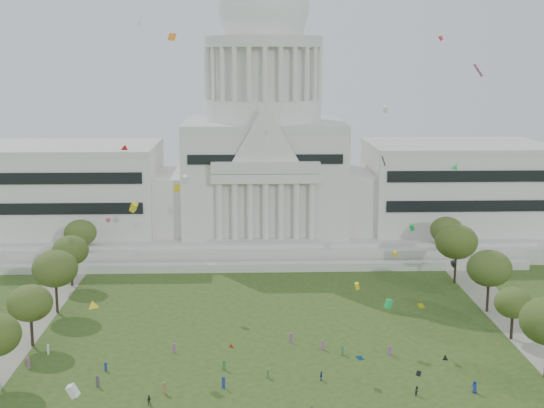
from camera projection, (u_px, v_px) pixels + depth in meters
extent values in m
cube|color=beige|center=(264.00, 232.00, 218.60)|extent=(160.00, 60.00, 4.00)
cube|color=beige|center=(267.00, 267.00, 186.41)|extent=(130.00, 3.00, 2.00)
cube|color=beige|center=(266.00, 253.00, 193.97)|extent=(140.00, 3.00, 5.00)
cube|color=silver|center=(69.00, 190.00, 213.31)|extent=(50.00, 34.00, 22.00)
cube|color=silver|center=(455.00, 188.00, 216.95)|extent=(50.00, 34.00, 22.00)
cube|color=silver|center=(168.00, 201.00, 212.85)|extent=(12.00, 26.00, 16.00)
cube|color=silver|center=(359.00, 200.00, 214.64)|extent=(12.00, 26.00, 16.00)
cube|color=silver|center=(264.00, 178.00, 214.56)|extent=(44.00, 38.00, 28.00)
cube|color=silver|center=(266.00, 178.00, 194.33)|extent=(28.00, 3.00, 2.40)
cube|color=black|center=(53.00, 194.00, 196.05)|extent=(46.00, 0.40, 11.00)
cube|color=black|center=(473.00, 191.00, 199.69)|extent=(46.00, 0.40, 11.00)
cylinder|color=silver|center=(264.00, 110.00, 210.85)|extent=(32.00, 32.00, 6.00)
cylinder|color=silver|center=(264.00, 73.00, 208.94)|extent=(28.00, 28.00, 14.00)
cylinder|color=beige|center=(264.00, 42.00, 207.32)|extent=(32.40, 32.40, 3.00)
cylinder|color=silver|center=(263.00, 21.00, 206.26)|extent=(22.00, 22.00, 8.00)
ellipsoid|color=white|center=(263.00, 6.00, 205.50)|extent=(25.00, 25.00, 26.20)
cube|color=gray|center=(4.00, 355.00, 134.00)|extent=(8.00, 160.00, 0.04)
cube|color=gray|center=(539.00, 348.00, 137.18)|extent=(8.00, 160.00, 0.04)
cylinder|color=black|center=(32.00, 332.00, 137.47)|extent=(0.56, 0.56, 5.27)
ellipsoid|color=#3E4F1C|center=(30.00, 303.00, 136.40)|extent=(8.12, 8.12, 6.65)
cylinder|color=black|center=(512.00, 327.00, 141.02)|extent=(0.56, 0.56, 4.56)
ellipsoid|color=#38511A|center=(513.00, 303.00, 140.10)|extent=(7.01, 7.01, 5.74)
cylinder|color=black|center=(57.00, 299.00, 155.55)|extent=(0.56, 0.56, 6.03)
ellipsoid|color=#37471A|center=(55.00, 269.00, 154.33)|extent=(9.29, 9.29, 7.60)
cylinder|color=black|center=(488.00, 298.00, 156.16)|extent=(0.56, 0.56, 5.97)
ellipsoid|color=#344B1A|center=(489.00, 268.00, 154.95)|extent=(9.19, 9.19, 7.52)
cylinder|color=black|center=(72.00, 275.00, 173.81)|extent=(0.56, 0.56, 5.41)
ellipsoid|color=#36481A|center=(70.00, 250.00, 172.71)|extent=(8.33, 8.33, 6.81)
cylinder|color=black|center=(455.00, 270.00, 175.85)|extent=(0.56, 0.56, 6.37)
ellipsoid|color=#354915|center=(456.00, 242.00, 174.56)|extent=(9.82, 9.82, 8.03)
cylinder|color=black|center=(81.00, 255.00, 191.55)|extent=(0.56, 0.56, 5.32)
ellipsoid|color=#394E1B|center=(80.00, 233.00, 190.47)|extent=(8.19, 8.19, 6.70)
cylinder|color=black|center=(446.00, 252.00, 193.61)|extent=(0.56, 0.56, 5.47)
ellipsoid|color=#3D4E1C|center=(447.00, 230.00, 192.51)|extent=(8.42, 8.42, 6.89)
imported|color=navy|center=(475.00, 387.00, 118.67)|extent=(1.14, 1.13, 2.00)
imported|color=#26262B|center=(417.00, 391.00, 117.64)|extent=(0.88, 0.88, 1.58)
imported|color=#26262B|center=(149.00, 400.00, 114.45)|extent=(0.81, 0.54, 1.60)
imported|color=navy|center=(321.00, 376.00, 123.09)|extent=(0.83, 1.09, 1.65)
cube|color=#994C8C|center=(390.00, 351.00, 133.55)|extent=(0.55, 0.48, 1.78)
cube|color=silver|center=(72.00, 391.00, 117.66)|extent=(0.34, 0.46, 1.56)
cube|color=navy|center=(106.00, 367.00, 126.94)|extent=(0.39, 0.46, 1.50)
cube|color=#994C8C|center=(175.00, 348.00, 134.76)|extent=(0.47, 0.52, 1.67)
cube|color=#994C8C|center=(28.00, 363.00, 127.82)|extent=(0.57, 0.59, 1.92)
cube|color=#994C8C|center=(323.00, 345.00, 136.16)|extent=(0.49, 0.36, 1.67)
cube|color=#33723F|center=(342.00, 350.00, 133.68)|extent=(0.36, 0.53, 1.86)
cube|color=#33723F|center=(224.00, 365.00, 127.34)|extent=(0.51, 0.52, 1.70)
cube|color=olive|center=(164.00, 388.00, 118.25)|extent=(0.38, 0.55, 1.95)
cube|color=#33723F|center=(268.00, 374.00, 124.12)|extent=(0.33, 0.44, 1.46)
cube|color=#994C8C|center=(291.00, 338.00, 139.42)|extent=(0.54, 0.59, 1.89)
cube|color=navy|center=(224.00, 383.00, 120.27)|extent=(0.53, 0.60, 1.92)
cube|color=#4C4C51|center=(98.00, 381.00, 120.83)|extent=(0.57, 0.52, 1.83)
cube|color=silver|center=(48.00, 349.00, 134.10)|extent=(0.32, 0.49, 1.82)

